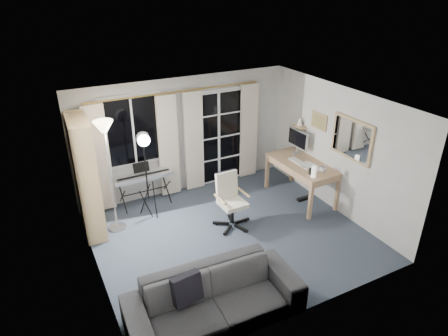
# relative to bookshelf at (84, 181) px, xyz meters

# --- Properties ---
(floor) EXTENTS (4.50, 4.00, 0.02)m
(floor) POSITION_rel_bookshelf_xyz_m (2.13, -1.30, -1.01)
(floor) COLOR #313848
(floor) RESTS_ON ground
(window) EXTENTS (1.20, 0.08, 1.40)m
(window) POSITION_rel_bookshelf_xyz_m (1.08, 0.67, 0.50)
(window) COLOR white
(window) RESTS_ON floor
(french_door) EXTENTS (1.32, 0.09, 2.11)m
(french_door) POSITION_rel_bookshelf_xyz_m (2.88, 0.67, 0.03)
(french_door) COLOR white
(french_door) RESTS_ON floor
(curtains) EXTENTS (3.60, 0.07, 2.13)m
(curtains) POSITION_rel_bookshelf_xyz_m (1.99, 0.58, 0.10)
(curtains) COLOR gold
(curtains) RESTS_ON floor
(bookshelf) EXTENTS (0.38, 0.99, 2.10)m
(bookshelf) POSITION_rel_bookshelf_xyz_m (0.00, 0.00, 0.00)
(bookshelf) COLOR tan
(bookshelf) RESTS_ON floor
(torchiere_lamp) EXTENTS (0.42, 0.42, 2.05)m
(torchiere_lamp) POSITION_rel_bookshelf_xyz_m (0.41, -0.15, 0.65)
(torchiere_lamp) COLOR #B2B2B7
(torchiere_lamp) RESTS_ON floor
(keyboard_piano) EXTENTS (1.16, 0.56, 0.84)m
(keyboard_piano) POSITION_rel_bookshelf_xyz_m (1.12, 0.40, -0.36)
(keyboard_piano) COLOR black
(keyboard_piano) RESTS_ON floor
(studio_light) EXTENTS (0.35, 0.35, 1.75)m
(studio_light) POSITION_rel_bookshelf_xyz_m (1.06, -0.08, 0.41)
(studio_light) COLOR black
(studio_light) RESTS_ON floor
(office_chair) EXTENTS (0.68, 0.70, 1.01)m
(office_chair) POSITION_rel_bookshelf_xyz_m (2.30, -0.93, -0.40)
(office_chair) COLOR black
(office_chair) RESTS_ON floor
(desk) EXTENTS (0.79, 1.52, 0.80)m
(desk) POSITION_rel_bookshelf_xyz_m (4.01, -0.79, -0.29)
(desk) COLOR #A88056
(desk) RESTS_ON floor
(monitor) EXTENTS (0.20, 0.58, 0.50)m
(monitor) POSITION_rel_bookshelf_xyz_m (4.20, -0.34, 0.11)
(monitor) COLOR silver
(monitor) RESTS_ON desk
(desk_clutter) EXTENTS (0.46, 0.92, 1.02)m
(desk_clutter) POSITION_rel_bookshelf_xyz_m (3.94, -1.02, -0.37)
(desk_clutter) COLOR white
(desk_clutter) RESTS_ON desk
(mug) EXTENTS (0.13, 0.11, 0.13)m
(mug) POSITION_rel_bookshelf_xyz_m (4.11, -1.29, -0.13)
(mug) COLOR silver
(mug) RESTS_ON desk
(wall_mirror) EXTENTS (0.04, 0.94, 0.74)m
(wall_mirror) POSITION_rel_bookshelf_xyz_m (4.35, -1.65, 0.55)
(wall_mirror) COLOR tan
(wall_mirror) RESTS_ON floor
(framed_print) EXTENTS (0.03, 0.42, 0.32)m
(framed_print) POSITION_rel_bookshelf_xyz_m (4.36, -0.75, 0.60)
(framed_print) COLOR tan
(framed_print) RESTS_ON floor
(wall_shelf) EXTENTS (0.16, 0.30, 0.18)m
(wall_shelf) POSITION_rel_bookshelf_xyz_m (4.29, -0.25, 0.41)
(wall_shelf) COLOR tan
(wall_shelf) RESTS_ON floor
(sofa) EXTENTS (2.35, 0.80, 0.91)m
(sofa) POSITION_rel_bookshelf_xyz_m (1.05, -2.85, -0.54)
(sofa) COLOR #27282A
(sofa) RESTS_ON floor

